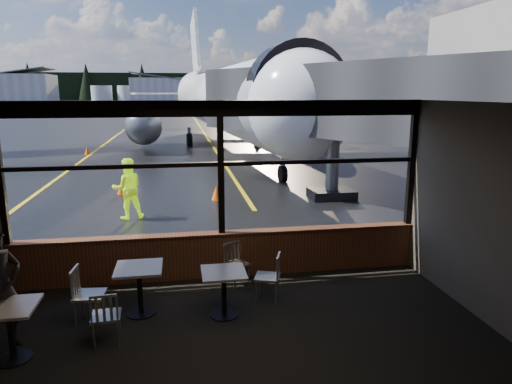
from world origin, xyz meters
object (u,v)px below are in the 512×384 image
object	(u,v)px
passenger	(0,290)
ground_crew	(128,189)
airliner	(226,58)
cafe_table_near	(224,294)
chair_mid_s	(106,316)
cone_wing	(87,150)
chair_near_e	(267,277)
jet_bridge	(317,130)
cafe_table_mid	(140,291)
cone_extra	(122,187)
chair_mid_w	(90,296)
cone_nose	(217,193)
cafe_table_left	(11,333)
chair_near_n	(237,265)

from	to	relation	value
passenger	ground_crew	size ratio (longest dim) A/B	1.03
airliner	passenger	distance (m)	25.54
cafe_table_near	passenger	xyz separation A→B (m)	(-3.21, -0.47, 0.52)
chair_mid_s	cone_wing	bearing A→B (deg)	98.21
chair_mid_s	chair_near_e	bearing A→B (deg)	18.23
cafe_table_near	chair_mid_s	xyz separation A→B (m)	(-1.79, -0.57, 0.04)
airliner	chair_near_e	size ratio (longest dim) A/B	42.93
jet_bridge	cafe_table_mid	distance (m)	8.79
chair_near_e	cone_extra	size ratio (longest dim) A/B	1.83
cafe_table_mid	chair_mid_w	size ratio (longest dim) A/B	0.87
chair_mid_s	cone_nose	xyz separation A→B (m)	(2.36, 8.95, -0.19)
cafe_table_left	jet_bridge	bearing A→B (deg)	49.68
chair_near_n	chair_mid_w	bearing A→B (deg)	-2.42
cone_nose	chair_mid_s	bearing A→B (deg)	-104.80
cafe_table_mid	chair_mid_s	world-z (taller)	chair_mid_s
cafe_table_near	airliner	bearing A→B (deg)	83.84
airliner	cone_wing	distance (m)	10.59
ground_crew	passenger	bearing A→B (deg)	67.89
jet_bridge	ground_crew	xyz separation A→B (m)	(-5.90, -0.70, -1.56)
passenger	chair_near_n	bearing A→B (deg)	-28.04
chair_mid_w	passenger	xyz separation A→B (m)	(-1.08, -0.56, 0.43)
cafe_table_near	cafe_table_mid	world-z (taller)	cafe_table_mid
cone_extra	cafe_table_near	bearing A→B (deg)	-74.36
cone_wing	cone_extra	world-z (taller)	cone_wing
cafe_table_mid	chair_mid_s	size ratio (longest dim) A/B	0.96
cafe_table_left	cone_extra	size ratio (longest dim) A/B	1.68
chair_mid_s	cone_wing	distance (m)	22.23
chair_near_n	cone_extra	distance (m)	9.22
chair_mid_w	passenger	bearing A→B (deg)	-57.51
chair_mid_w	cone_nose	bearing A→B (deg)	166.87
cafe_table_left	chair_mid_s	distance (m)	1.25
airliner	chair_near_e	world-z (taller)	airliner
airliner	cone_nose	distance (m)	16.62
ground_crew	cone_nose	world-z (taller)	ground_crew
chair_mid_s	passenger	xyz separation A→B (m)	(-1.43, 0.10, 0.48)
chair_near_e	cone_nose	size ratio (longest dim) A/B	1.79
chair_mid_s	chair_mid_w	bearing A→B (deg)	114.71
ground_crew	cone_extra	size ratio (longest dim) A/B	3.70
chair_near_n	cone_nose	world-z (taller)	chair_near_n
cafe_table_mid	cone_wing	size ratio (longest dim) A/B	1.70
chair_mid_s	ground_crew	world-z (taller)	ground_crew
cafe_table_left	ground_crew	size ratio (longest dim) A/B	0.45
airliner	cafe_table_mid	distance (m)	24.54
cone_wing	chair_near_n	bearing A→B (deg)	-72.31
chair_mid_s	cone_extra	size ratio (longest dim) A/B	1.80
cone_wing	cone_extra	xyz separation A→B (m)	(3.26, -11.39, -0.00)
cafe_table_near	chair_mid_s	bearing A→B (deg)	-162.40
chair_mid_w	cone_nose	distance (m)	8.72
airliner	cone_extra	distance (m)	16.03
chair_near_n	chair_mid_w	size ratio (longest dim) A/B	0.86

